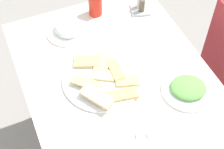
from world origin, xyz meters
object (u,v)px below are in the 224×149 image
at_px(salad_plate_greens, 188,88).
at_px(soda_can, 95,4).
at_px(dining_table, 118,92).
at_px(condiment_caddy, 140,7).
at_px(pide_platter, 103,79).
at_px(salad_plate_rice, 67,29).

relative_size(salad_plate_greens, soda_can, 1.79).
distance_m(dining_table, condiment_caddy, 0.46).
bearing_deg(pide_platter, condiment_caddy, 134.83).
xyz_separation_m(pide_platter, soda_can, (-0.40, 0.12, 0.05)).
xyz_separation_m(dining_table, pide_platter, (-0.02, -0.06, 0.11)).
bearing_deg(soda_can, salad_plate_rice, -67.11).
bearing_deg(salad_plate_rice, condiment_caddy, 90.66).
bearing_deg(salad_plate_greens, dining_table, -125.58).
relative_size(salad_plate_rice, soda_can, 1.66).
relative_size(dining_table, condiment_caddy, 9.21).
relative_size(pide_platter, soda_can, 2.77).
bearing_deg(dining_table, salad_plate_greens, 54.42).
bearing_deg(pide_platter, salad_plate_greens, 58.23).
distance_m(salad_plate_greens, condiment_caddy, 0.52).
bearing_deg(salad_plate_rice, salad_plate_greens, 33.70).
bearing_deg(soda_can, salad_plate_greens, 16.61).
distance_m(salad_plate_rice, soda_can, 0.19).
distance_m(dining_table, salad_plate_greens, 0.31).
distance_m(soda_can, condiment_caddy, 0.23).
bearing_deg(salad_plate_rice, dining_table, 17.39).
height_order(salad_plate_rice, soda_can, soda_can).
bearing_deg(soda_can, dining_table, -8.16).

